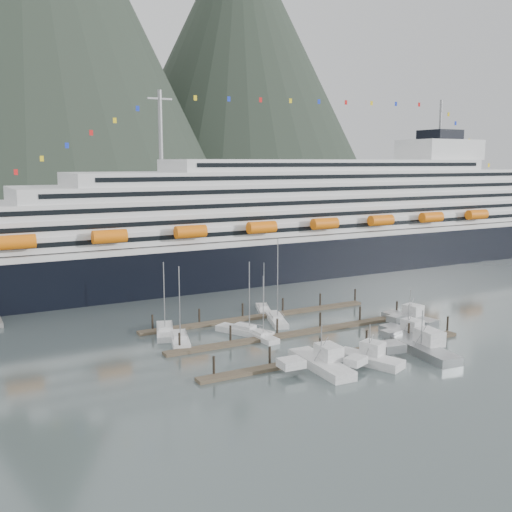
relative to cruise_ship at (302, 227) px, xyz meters
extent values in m
plane|color=#4F5C5D|center=(-30.03, -54.94, -12.04)|extent=(1600.00, 1600.00, 0.00)
cone|color=#222D21|center=(9.97, 505.06, 167.96)|extent=(400.00, 400.00, 420.00)
cone|color=#222D21|center=(269.97, 565.06, 142.96)|extent=(360.00, 360.00, 360.00)
cube|color=black|center=(-5.03, 0.06, -8.04)|extent=(210.00, 28.00, 12.00)
cube|color=silver|center=(-5.03, 0.06, -1.54)|extent=(205.80, 27.44, 1.50)
cube|color=silver|center=(-0.03, 0.06, 1.06)|extent=(185.00, 26.00, 3.20)
cube|color=black|center=(-0.03, -12.99, 1.22)|extent=(175.75, 0.20, 1.00)
cube|color=silver|center=(1.97, 0.06, 4.26)|extent=(180.00, 25.00, 3.20)
cube|color=black|center=(1.97, -12.49, 4.42)|extent=(171.00, 0.20, 1.00)
cube|color=silver|center=(3.97, 0.06, 7.46)|extent=(172.00, 24.00, 3.20)
cube|color=black|center=(3.97, -11.99, 7.62)|extent=(163.40, 0.20, 1.00)
cube|color=silver|center=(5.97, 0.06, 10.66)|extent=(160.00, 23.00, 3.20)
cube|color=black|center=(5.97, -11.49, 10.82)|extent=(152.00, 0.20, 1.00)
cube|color=silver|center=(7.97, 0.06, 13.76)|extent=(140.00, 22.00, 3.00)
cube|color=black|center=(7.97, -10.99, 13.91)|extent=(133.00, 0.20, 1.00)
cube|color=silver|center=(9.97, 0.06, 16.76)|extent=(95.00, 20.00, 3.00)
cube|color=black|center=(9.97, -9.99, 16.91)|extent=(90.25, 0.20, 1.00)
cube|color=silver|center=(49.97, 0.06, 21.26)|extent=(22.00, 16.00, 6.00)
cube|color=black|center=(49.97, 0.06, 25.76)|extent=(10.00, 10.00, 3.00)
cylinder|color=gray|center=(-40.03, 0.06, 26.26)|extent=(1.00, 1.00, 16.00)
cylinder|color=gray|center=(49.97, 0.06, 31.26)|extent=(0.80, 0.80, 10.00)
cylinder|color=orange|center=(-75.03, -14.94, 2.46)|extent=(7.00, 2.80, 2.80)
cylinder|color=orange|center=(-57.03, -14.94, 2.46)|extent=(7.00, 2.80, 2.80)
cylinder|color=orange|center=(-39.03, -14.94, 2.46)|extent=(7.00, 2.80, 2.80)
cylinder|color=orange|center=(-21.03, -14.94, 2.46)|extent=(7.00, 2.80, 2.80)
cylinder|color=orange|center=(-3.03, -14.94, 2.46)|extent=(7.00, 2.80, 2.80)
cylinder|color=orange|center=(14.97, -14.94, 2.46)|extent=(7.00, 2.80, 2.80)
cylinder|color=orange|center=(32.97, -14.94, 2.46)|extent=(7.00, 2.80, 2.80)
cylinder|color=orange|center=(50.97, -14.94, 2.46)|extent=(7.00, 2.80, 2.80)
cube|color=#4D3F31|center=(-35.03, -64.94, -11.79)|extent=(48.00, 2.00, 0.50)
cylinder|color=black|center=(-56.03, -63.84, -10.64)|extent=(0.36, 0.36, 3.20)
cylinder|color=black|center=(-47.03, -63.84, -10.64)|extent=(0.36, 0.36, 3.20)
cylinder|color=black|center=(-38.03, -63.84, -10.64)|extent=(0.36, 0.36, 3.20)
cylinder|color=black|center=(-29.03, -63.84, -10.64)|extent=(0.36, 0.36, 3.20)
cylinder|color=black|center=(-20.03, -63.84, -10.64)|extent=(0.36, 0.36, 3.20)
cylinder|color=black|center=(-11.03, -63.84, -10.64)|extent=(0.36, 0.36, 3.20)
cube|color=#4D3F31|center=(-35.03, -51.94, -11.79)|extent=(48.00, 2.00, 0.50)
cylinder|color=black|center=(-56.03, -50.84, -10.64)|extent=(0.36, 0.36, 3.20)
cylinder|color=black|center=(-47.03, -50.84, -10.64)|extent=(0.36, 0.36, 3.20)
cylinder|color=black|center=(-38.03, -50.84, -10.64)|extent=(0.36, 0.36, 3.20)
cylinder|color=black|center=(-29.03, -50.84, -10.64)|extent=(0.36, 0.36, 3.20)
cylinder|color=black|center=(-20.03, -50.84, -10.64)|extent=(0.36, 0.36, 3.20)
cylinder|color=black|center=(-11.03, -50.84, -10.64)|extent=(0.36, 0.36, 3.20)
cube|color=#4D3F31|center=(-35.03, -38.94, -11.79)|extent=(48.00, 2.00, 0.50)
cylinder|color=black|center=(-56.03, -37.84, -10.64)|extent=(0.36, 0.36, 3.20)
cylinder|color=black|center=(-47.03, -37.84, -10.64)|extent=(0.36, 0.36, 3.20)
cylinder|color=black|center=(-38.03, -37.84, -10.64)|extent=(0.36, 0.36, 3.20)
cylinder|color=black|center=(-29.03, -37.84, -10.64)|extent=(0.36, 0.36, 3.20)
cylinder|color=black|center=(-20.03, -37.84, -10.64)|extent=(0.36, 0.36, 3.20)
cylinder|color=black|center=(-11.03, -37.84, -10.64)|extent=(0.36, 0.36, 3.20)
cube|color=#BBBBBB|center=(-54.31, -46.57, -11.79)|extent=(5.38, 9.98, 1.49)
cube|color=#BBBBBB|center=(-54.31, -46.57, -10.81)|extent=(3.00, 3.82, 0.85)
cylinder|color=gray|center=(-54.58, -47.49, -5.04)|extent=(0.17, 0.17, 12.08)
cube|color=#BBBBBB|center=(-42.55, -47.25, -11.79)|extent=(7.37, 10.86, 1.51)
cube|color=#BBBBBB|center=(-42.55, -47.25, -10.80)|extent=(3.63, 4.33, 0.86)
cylinder|color=gray|center=(-42.06, -48.21, -5.11)|extent=(0.17, 0.17, 11.91)
cube|color=#BBBBBB|center=(-41.47, -51.09, -11.79)|extent=(2.94, 8.50, 1.23)
cube|color=#BBBBBB|center=(-41.47, -51.09, -11.03)|extent=(1.98, 3.05, 0.70)
cylinder|color=gray|center=(-41.41, -51.92, -6.13)|extent=(0.14, 0.14, 10.23)
cube|color=#BBBBBB|center=(-33.64, -43.12, -11.79)|extent=(5.91, 10.96, 1.36)
cube|color=#BBBBBB|center=(-33.64, -43.12, -10.92)|extent=(3.07, 4.18, 0.78)
cylinder|color=gray|center=(-33.99, -44.13, -3.60)|extent=(0.16, 0.16, 15.12)
cube|color=#BBBBBB|center=(-54.76, -40.66, -11.79)|extent=(6.13, 11.09, 1.51)
cube|color=#BBBBBB|center=(-54.76, -40.66, -10.80)|extent=(3.26, 4.26, 0.86)
cylinder|color=gray|center=(-55.11, -41.68, -5.09)|extent=(0.17, 0.17, 11.95)
cube|color=#BBBBBB|center=(-31.82, -34.94, -11.79)|extent=(5.02, 8.09, 1.22)
cube|color=#BBBBBB|center=(-31.82, -34.94, -11.04)|extent=(2.63, 3.19, 0.69)
cylinder|color=gray|center=(-32.12, -35.67, -6.62)|extent=(0.14, 0.14, 9.27)
cube|color=#BBBBBB|center=(-41.00, -68.30, -11.69)|extent=(4.20, 13.20, 2.01)
cube|color=#BBBBBB|center=(-45.95, -68.08, -10.43)|extent=(3.54, 3.02, 1.20)
cube|color=#BBBBBB|center=(-39.69, -68.36, -9.73)|extent=(2.98, 4.04, 2.21)
cube|color=black|center=(-39.69, -68.36, -8.93)|extent=(2.77, 3.77, 0.50)
cylinder|color=gray|center=(-41.00, -68.30, -8.03)|extent=(0.16, 0.16, 5.02)
cube|color=#BBBBBB|center=(-33.47, -69.94, -11.69)|extent=(6.89, 10.77, 1.86)
cube|color=#BBBBBB|center=(-37.09, -71.38, -10.55)|extent=(3.78, 3.26, 1.12)
cube|color=#BBBBBB|center=(-32.51, -69.57, -9.90)|extent=(3.56, 3.82, 2.05)
cube|color=black|center=(-32.51, -69.57, -9.15)|extent=(3.31, 3.56, 0.47)
cylinder|color=gray|center=(-33.47, -69.94, -8.31)|extent=(0.15, 0.15, 4.66)
cube|color=#96989B|center=(-23.09, -69.94, -11.69)|extent=(5.51, 15.26, 2.13)
cube|color=#96989B|center=(-28.72, -69.30, -10.33)|extent=(3.97, 3.67, 1.28)
cube|color=#BBBBBB|center=(-21.61, -70.11, -9.59)|extent=(3.47, 4.79, 2.34)
cube|color=black|center=(-21.61, -70.11, -8.74)|extent=(3.23, 4.47, 0.53)
cylinder|color=gray|center=(-23.09, -69.94, -7.78)|extent=(0.17, 0.17, 5.33)
cube|color=#96989B|center=(-19.06, -62.60, -11.69)|extent=(4.18, 10.97, 1.79)
cube|color=#96989B|center=(-23.12, -62.97, -10.61)|extent=(3.24, 2.63, 1.07)
cube|color=#BBBBBB|center=(-17.99, -62.50, -9.98)|extent=(2.79, 3.43, 1.97)
cube|color=black|center=(-17.99, -62.50, -9.27)|extent=(2.59, 3.20, 0.45)
cylinder|color=gray|center=(-19.06, -62.60, -8.46)|extent=(0.14, 0.14, 4.47)
cube|color=#96989B|center=(-12.03, -55.45, -11.69)|extent=(5.53, 11.01, 1.91)
cube|color=#96989B|center=(-15.94, -56.28, -10.51)|extent=(3.66, 2.93, 1.15)
cube|color=#BBBBBB|center=(-11.00, -55.24, -9.84)|extent=(3.27, 3.64, 2.11)
cube|color=black|center=(-11.00, -55.24, -9.07)|extent=(3.04, 3.39, 0.48)
cylinder|color=gray|center=(-12.03, -55.45, -8.21)|extent=(0.15, 0.15, 4.78)
camera|label=1|loc=(-89.26, -136.86, 17.77)|focal=42.00mm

